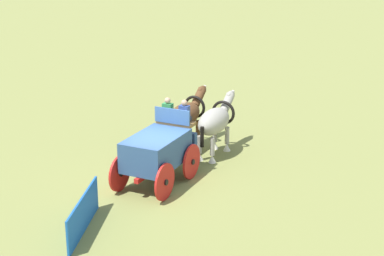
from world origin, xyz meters
name	(u,v)px	position (x,y,z in m)	size (l,w,h in m)	color
ground_plane	(157,184)	(0.00, 0.00, 0.00)	(220.00, 220.00, 0.00)	olive
show_wagon	(158,150)	(0.16, -0.01, 1.23)	(5.58, 2.07, 2.74)	#2D4C7A
draft_horse_near	(186,116)	(3.65, 0.40, 1.42)	(3.23, 1.09, 2.29)	brown
draft_horse_off	(215,122)	(3.55, -0.90, 1.37)	(3.14, 1.13, 2.24)	#9E998E
sponsor_banner	(83,214)	(-3.97, 0.55, 0.55)	(3.20, 0.06, 1.10)	#1959B2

